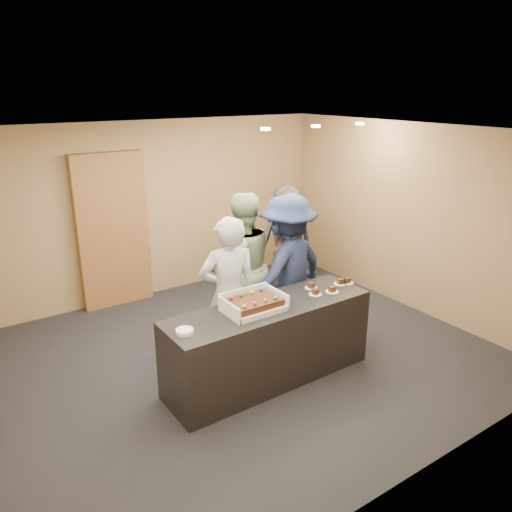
% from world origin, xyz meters
% --- Properties ---
extents(room, '(6.04, 6.00, 2.70)m').
position_xyz_m(room, '(0.00, 0.00, 1.35)').
color(room, black).
rests_on(room, ground).
extents(serving_counter, '(2.41, 0.73, 0.90)m').
position_xyz_m(serving_counter, '(0.11, -0.58, 0.45)').
color(serving_counter, black).
rests_on(serving_counter, floor).
extents(storage_cabinet, '(1.04, 0.15, 2.29)m').
position_xyz_m(storage_cabinet, '(-0.58, 2.41, 1.15)').
color(storage_cabinet, brown).
rests_on(storage_cabinet, floor).
extents(cake_box, '(0.63, 0.44, 0.19)m').
position_xyz_m(cake_box, '(-0.09, -0.55, 0.94)').
color(cake_box, white).
rests_on(cake_box, serving_counter).
extents(sheet_cake, '(0.54, 0.37, 0.11)m').
position_xyz_m(sheet_cake, '(-0.09, -0.58, 1.00)').
color(sheet_cake, '#35150C').
rests_on(sheet_cake, cake_box).
extents(plate_stack, '(0.17, 0.17, 0.04)m').
position_xyz_m(plate_stack, '(-0.94, -0.63, 0.92)').
color(plate_stack, white).
rests_on(plate_stack, serving_counter).
extents(slice_a, '(0.15, 0.15, 0.07)m').
position_xyz_m(slice_a, '(0.73, -0.62, 0.92)').
color(slice_a, white).
rests_on(slice_a, serving_counter).
extents(slice_b, '(0.15, 0.15, 0.07)m').
position_xyz_m(slice_b, '(0.81, -0.44, 0.92)').
color(slice_b, white).
rests_on(slice_b, serving_counter).
extents(slice_c, '(0.15, 0.15, 0.07)m').
position_xyz_m(slice_c, '(0.94, -0.67, 0.92)').
color(slice_c, white).
rests_on(slice_c, serving_counter).
extents(slice_d, '(0.15, 0.15, 0.07)m').
position_xyz_m(slice_d, '(1.18, -0.54, 0.92)').
color(slice_d, white).
rests_on(slice_d, serving_counter).
extents(slice_e, '(0.15, 0.15, 0.07)m').
position_xyz_m(slice_e, '(1.28, -0.56, 0.92)').
color(slice_e, white).
rests_on(slice_e, serving_counter).
extents(person_server_grey, '(0.76, 0.60, 1.85)m').
position_xyz_m(person_server_grey, '(-0.14, -0.13, 0.92)').
color(person_server_grey, '#A7A7AC').
rests_on(person_server_grey, floor).
extents(person_sage_man, '(1.00, 0.80, 1.94)m').
position_xyz_m(person_sage_man, '(0.41, 0.47, 0.97)').
color(person_sage_man, '#8BA376').
rests_on(person_sage_man, floor).
extents(person_navy_man, '(1.37, 0.97, 1.93)m').
position_xyz_m(person_navy_man, '(0.85, 0.07, 0.97)').
color(person_navy_man, '#1A2444').
rests_on(person_navy_man, floor).
extents(person_brown_extra, '(1.09, 0.90, 1.75)m').
position_xyz_m(person_brown_extra, '(1.65, 1.09, 0.87)').
color(person_brown_extra, brown).
rests_on(person_brown_extra, floor).
extents(person_dark_suit, '(0.99, 0.80, 1.76)m').
position_xyz_m(person_dark_suit, '(1.77, 1.30, 0.88)').
color(person_dark_suit, '#2A292E').
rests_on(person_dark_suit, floor).
extents(ceiling_spotlights, '(1.72, 0.12, 0.03)m').
position_xyz_m(ceiling_spotlights, '(1.60, 0.50, 2.67)').
color(ceiling_spotlights, '#FFEAC6').
rests_on(ceiling_spotlights, ceiling).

